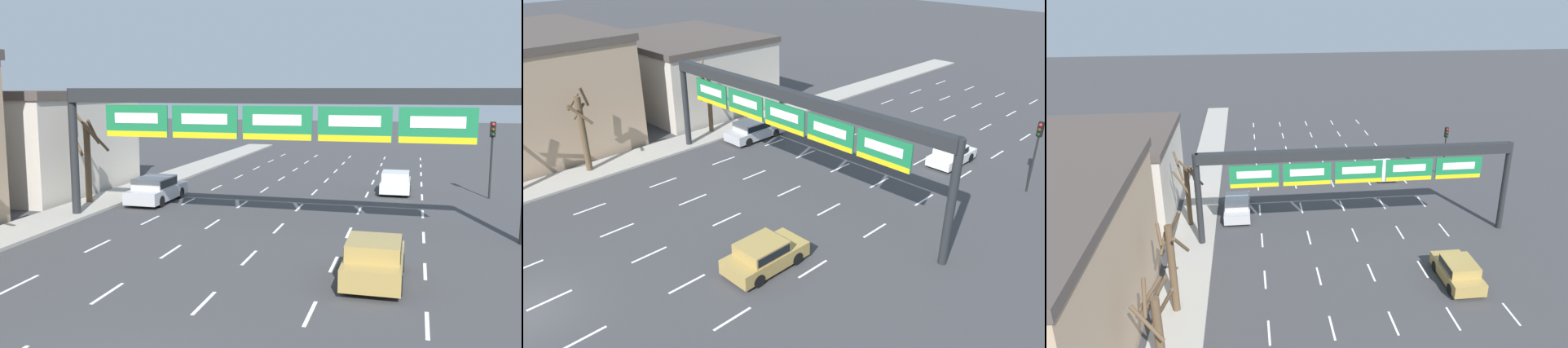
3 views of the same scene
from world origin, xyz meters
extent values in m
cube|color=white|center=(-6.60, 6.00, 0.01)|extent=(0.12, 2.00, 0.01)
cube|color=white|center=(-6.60, 11.00, 0.01)|extent=(0.12, 2.00, 0.01)
cube|color=white|center=(-6.60, 16.00, 0.01)|extent=(0.12, 2.00, 0.01)
cube|color=white|center=(-6.60, 21.00, 0.01)|extent=(0.12, 2.00, 0.01)
cube|color=white|center=(-6.60, 26.00, 0.01)|extent=(0.12, 2.00, 0.01)
cube|color=white|center=(-6.60, 31.00, 0.01)|extent=(0.12, 2.00, 0.01)
cube|color=white|center=(-6.60, 36.00, 0.01)|extent=(0.12, 2.00, 0.01)
cube|color=white|center=(-6.60, 41.00, 0.01)|extent=(0.12, 2.00, 0.01)
cube|color=white|center=(-6.60, 46.00, 0.01)|extent=(0.12, 2.00, 0.01)
cube|color=white|center=(-3.30, 6.00, 0.01)|extent=(0.12, 2.00, 0.01)
cube|color=white|center=(-3.30, 11.00, 0.01)|extent=(0.12, 2.00, 0.01)
cube|color=white|center=(-3.30, 16.00, 0.01)|extent=(0.12, 2.00, 0.01)
cube|color=white|center=(-3.30, 21.00, 0.01)|extent=(0.12, 2.00, 0.01)
cube|color=white|center=(-3.30, 26.00, 0.01)|extent=(0.12, 2.00, 0.01)
cube|color=white|center=(-3.30, 31.00, 0.01)|extent=(0.12, 2.00, 0.01)
cube|color=white|center=(-3.30, 36.00, 0.01)|extent=(0.12, 2.00, 0.01)
cube|color=white|center=(-3.30, 41.00, 0.01)|extent=(0.12, 2.00, 0.01)
cube|color=white|center=(-3.30, 46.00, 0.01)|extent=(0.12, 2.00, 0.01)
cube|color=white|center=(0.00, 6.00, 0.01)|extent=(0.12, 2.00, 0.01)
cube|color=white|center=(0.00, 11.00, 0.01)|extent=(0.12, 2.00, 0.01)
cube|color=white|center=(0.00, 16.00, 0.01)|extent=(0.12, 2.00, 0.01)
cube|color=white|center=(0.00, 21.00, 0.01)|extent=(0.12, 2.00, 0.01)
cube|color=white|center=(0.00, 26.00, 0.01)|extent=(0.12, 2.00, 0.01)
cube|color=white|center=(0.00, 31.00, 0.01)|extent=(0.12, 2.00, 0.01)
cube|color=white|center=(0.00, 36.00, 0.01)|extent=(0.12, 2.00, 0.01)
cube|color=white|center=(0.00, 41.00, 0.01)|extent=(0.12, 2.00, 0.01)
cube|color=white|center=(0.00, 46.00, 0.01)|extent=(0.12, 2.00, 0.01)
cube|color=white|center=(3.30, 6.00, 0.01)|extent=(0.12, 2.00, 0.01)
cube|color=white|center=(3.30, 11.00, 0.01)|extent=(0.12, 2.00, 0.01)
cube|color=white|center=(3.30, 16.00, 0.01)|extent=(0.12, 2.00, 0.01)
cube|color=white|center=(3.30, 21.00, 0.01)|extent=(0.12, 2.00, 0.01)
cube|color=white|center=(3.30, 26.00, 0.01)|extent=(0.12, 2.00, 0.01)
cube|color=white|center=(3.30, 31.00, 0.01)|extent=(0.12, 2.00, 0.01)
cube|color=white|center=(3.30, 36.00, 0.01)|extent=(0.12, 2.00, 0.01)
cube|color=white|center=(3.30, 41.00, 0.01)|extent=(0.12, 2.00, 0.01)
cube|color=white|center=(3.30, 46.00, 0.01)|extent=(0.12, 2.00, 0.01)
cube|color=white|center=(6.60, 6.00, 0.01)|extent=(0.12, 2.00, 0.01)
cube|color=white|center=(6.60, 11.00, 0.01)|extent=(0.12, 2.00, 0.01)
cube|color=white|center=(6.60, 16.00, 0.01)|extent=(0.12, 2.00, 0.01)
cube|color=white|center=(6.60, 21.00, 0.01)|extent=(0.12, 2.00, 0.01)
cube|color=white|center=(6.60, 26.00, 0.01)|extent=(0.12, 2.00, 0.01)
cube|color=white|center=(6.60, 31.00, 0.01)|extent=(0.12, 2.00, 0.01)
cube|color=white|center=(6.60, 36.00, 0.01)|extent=(0.12, 2.00, 0.01)
cube|color=white|center=(6.60, 41.00, 0.01)|extent=(0.12, 2.00, 0.01)
cube|color=white|center=(6.60, 46.00, 0.01)|extent=(0.12, 2.00, 0.01)
cylinder|color=#232628|center=(-10.70, 15.91, 3.28)|extent=(0.43, 0.43, 6.55)
cube|color=#232628|center=(0.00, 15.91, 6.20)|extent=(21.40, 0.60, 0.70)
cube|color=#197542|center=(-6.97, 15.57, 4.99)|extent=(3.24, 0.08, 1.53)
cube|color=white|center=(-6.97, 15.53, 5.12)|extent=(2.27, 0.02, 0.49)
cube|color=yellow|center=(-6.97, 15.53, 4.36)|extent=(3.17, 0.02, 0.28)
cube|color=#197542|center=(-3.49, 15.57, 4.99)|extent=(3.24, 0.08, 1.53)
cube|color=white|center=(-3.49, 15.53, 5.12)|extent=(2.27, 0.02, 0.49)
cube|color=yellow|center=(-3.49, 15.53, 4.36)|extent=(3.17, 0.02, 0.28)
cube|color=#197542|center=(0.00, 15.57, 4.99)|extent=(3.24, 0.08, 1.53)
cube|color=white|center=(0.00, 15.53, 5.12)|extent=(2.27, 0.02, 0.49)
cube|color=yellow|center=(0.00, 15.53, 4.36)|extent=(3.17, 0.02, 0.28)
cube|color=#197542|center=(3.49, 15.57, 4.99)|extent=(3.24, 0.08, 1.53)
cube|color=white|center=(3.49, 15.53, 5.12)|extent=(2.27, 0.02, 0.49)
cube|color=yellow|center=(3.49, 15.53, 4.36)|extent=(3.17, 0.02, 0.28)
cube|color=#197542|center=(6.97, 15.57, 4.99)|extent=(3.24, 0.08, 1.53)
cube|color=white|center=(6.97, 15.53, 5.12)|extent=(2.27, 0.02, 0.49)
cube|color=yellow|center=(6.97, 15.53, 4.36)|extent=(3.17, 0.02, 0.28)
cube|color=beige|center=(-19.37, 22.12, 2.95)|extent=(12.55, 11.44, 5.90)
cube|color=#4C423D|center=(-19.37, 22.12, 6.15)|extent=(12.80, 11.67, 0.50)
cube|color=#B7B7BC|center=(-8.33, 20.50, 0.55)|extent=(1.92, 4.72, 0.70)
cube|color=#B7B7BC|center=(-8.33, 20.22, 1.21)|extent=(1.77, 2.45, 0.62)
cube|color=black|center=(-8.33, 20.22, 1.21)|extent=(1.81, 2.26, 0.44)
cylinder|color=black|center=(-9.20, 21.92, 0.33)|extent=(0.22, 0.66, 0.66)
cylinder|color=black|center=(-7.45, 21.92, 0.33)|extent=(0.22, 0.66, 0.66)
cylinder|color=black|center=(-9.20, 19.09, 0.33)|extent=(0.22, 0.66, 0.66)
cylinder|color=black|center=(-7.45, 19.09, 0.33)|extent=(0.22, 0.66, 0.66)
cube|color=#A88947|center=(4.88, 9.49, 0.57)|extent=(1.93, 4.19, 0.73)
cube|color=#A88947|center=(4.88, 9.24, 1.22)|extent=(1.77, 2.18, 0.57)
cube|color=black|center=(4.88, 9.24, 1.22)|extent=(1.81, 2.00, 0.41)
cylinder|color=black|center=(4.00, 10.74, 0.33)|extent=(0.22, 0.66, 0.66)
cylinder|color=black|center=(5.75, 10.74, 0.33)|extent=(0.22, 0.66, 0.66)
cylinder|color=black|center=(4.00, 8.23, 0.33)|extent=(0.22, 0.66, 0.66)
cylinder|color=black|center=(5.75, 8.23, 0.33)|extent=(0.22, 0.66, 0.66)
cube|color=silver|center=(4.97, 27.13, 0.51)|extent=(1.78, 3.91, 0.62)
cube|color=silver|center=(4.97, 26.89, 1.10)|extent=(1.64, 2.04, 0.56)
cube|color=black|center=(4.97, 26.89, 1.10)|extent=(1.67, 1.87, 0.40)
cylinder|color=black|center=(4.17, 28.30, 0.33)|extent=(0.22, 0.66, 0.66)
cylinder|color=black|center=(5.78, 28.30, 0.33)|extent=(0.22, 0.66, 0.66)
cylinder|color=black|center=(4.17, 25.95, 0.33)|extent=(0.22, 0.66, 0.66)
cylinder|color=black|center=(5.78, 25.95, 0.33)|extent=(0.22, 0.66, 0.66)
cylinder|color=black|center=(10.48, 26.60, 1.85)|extent=(0.12, 0.12, 3.70)
cube|color=black|center=(10.48, 26.60, 4.15)|extent=(0.30, 0.24, 0.90)
sphere|color=red|center=(10.48, 26.47, 4.45)|extent=(0.20, 0.20, 0.20)
sphere|color=#412F0C|center=(10.48, 26.47, 4.15)|extent=(0.20, 0.20, 0.20)
sphere|color=#0E3515|center=(10.48, 26.47, 3.85)|extent=(0.20, 0.20, 0.20)
cylinder|color=brown|center=(-11.75, 18.84, 2.42)|extent=(0.36, 0.36, 4.53)
cylinder|color=brown|center=(-12.21, 18.54, 4.85)|extent=(0.81, 1.11, 1.94)
cylinder|color=brown|center=(-11.45, 18.25, 4.50)|extent=(1.38, 0.82, 1.91)
cylinder|color=brown|center=(-11.30, 18.80, 4.15)|extent=(0.26, 1.06, 1.46)
cylinder|color=brown|center=(-10.99, 18.58, 3.85)|extent=(0.72, 1.69, 1.69)
cylinder|color=brown|center=(-12.08, 18.29, 3.67)|extent=(1.29, 0.85, 1.63)
camera|label=1|loc=(6.09, -10.02, 6.51)|focal=40.00mm
camera|label=2|loc=(20.00, -4.16, 14.67)|focal=35.00mm
camera|label=3|loc=(-7.19, -15.58, 17.11)|focal=35.00mm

